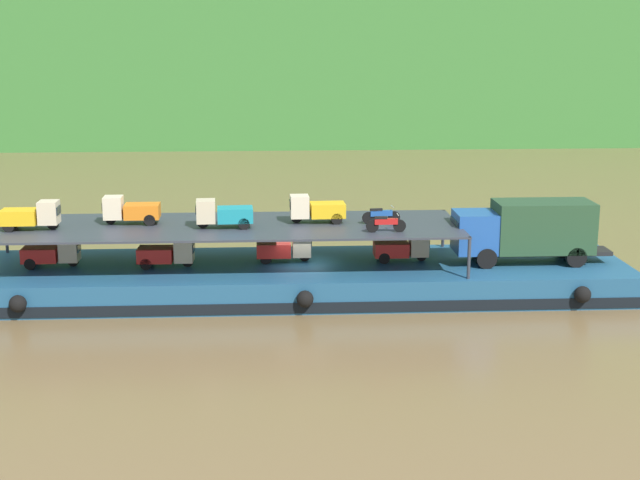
{
  "coord_description": "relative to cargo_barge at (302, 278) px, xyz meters",
  "views": [
    {
      "loc": [
        -1.54,
        -43.6,
        12.9
      ],
      "look_at": [
        0.91,
        0.0,
        2.7
      ],
      "focal_mm": 50.91,
      "sensor_mm": 36.0,
      "label": 1
    }
  ],
  "objects": [
    {
      "name": "mini_truck_upper_stern",
      "position": [
        -12.96,
        -0.4,
        3.44
      ],
      "size": [
        2.74,
        1.2,
        1.38
      ],
      "color": "gold",
      "rests_on": "cargo_rack"
    },
    {
      "name": "mini_truck_lower_mid",
      "position": [
        -0.82,
        0.56,
        1.44
      ],
      "size": [
        2.75,
        1.21,
        1.38
      ],
      "color": "red",
      "rests_on": "cargo_barge"
    },
    {
      "name": "ground_plane",
      "position": [
        0.0,
        0.03,
        -0.75
      ],
      "size": [
        400.0,
        400.0,
        0.0
      ],
      "primitive_type": "plane",
      "color": "brown"
    },
    {
      "name": "mini_truck_lower_stern",
      "position": [
        -12.23,
        0.15,
        1.44
      ],
      "size": [
        2.74,
        1.2,
        1.38
      ],
      "color": "red",
      "rests_on": "cargo_barge"
    },
    {
      "name": "mini_truck_lower_fore",
      "position": [
        5.05,
        0.3,
        1.44
      ],
      "size": [
        2.74,
        1.21,
        1.38
      ],
      "color": "red",
      "rests_on": "cargo_barge"
    },
    {
      "name": "mini_truck_upper_fore",
      "position": [
        -3.8,
        -0.49,
        3.44
      ],
      "size": [
        2.79,
        1.28,
        1.38
      ],
      "color": "teal",
      "rests_on": "cargo_rack"
    },
    {
      "name": "cargo_rack",
      "position": [
        -3.8,
        0.03,
        2.69
      ],
      "size": [
        23.12,
        6.54,
        2.0
      ],
      "color": "#2D333D",
      "rests_on": "cargo_barge"
    },
    {
      "name": "cargo_barge",
      "position": [
        0.0,
        0.0,
        0.0
      ],
      "size": [
        32.32,
        7.97,
        1.5
      ],
      "color": "navy",
      "rests_on": "ground"
    },
    {
      "name": "mini_truck_lower_aft",
      "position": [
        -6.6,
        -0.21,
        1.44
      ],
      "size": [
        2.77,
        1.26,
        1.38
      ],
      "color": "red",
      "rests_on": "cargo_barge"
    },
    {
      "name": "covered_lorry",
      "position": [
        11.17,
        -0.37,
        2.45
      ],
      "size": [
        7.86,
        2.31,
        3.1
      ],
      "color": "#1E4C99",
      "rests_on": "cargo_barge"
    },
    {
      "name": "motorcycle_upper_centre",
      "position": [
        3.91,
        0.02,
        3.18
      ],
      "size": [
        1.9,
        0.55,
        0.87
      ],
      "color": "black",
      "rests_on": "cargo_rack"
    },
    {
      "name": "mini_truck_upper_mid",
      "position": [
        -8.4,
        0.65,
        3.44
      ],
      "size": [
        2.75,
        1.22,
        1.38
      ],
      "color": "orange",
      "rests_on": "cargo_rack"
    },
    {
      "name": "motorcycle_upper_port",
      "position": [
        3.9,
        -1.94,
        3.18
      ],
      "size": [
        1.9,
        0.55,
        0.87
      ],
      "color": "black",
      "rests_on": "cargo_rack"
    },
    {
      "name": "mini_truck_upper_bow",
      "position": [
        0.75,
        0.44,
        3.44
      ],
      "size": [
        2.78,
        1.27,
        1.38
      ],
      "color": "gold",
      "rests_on": "cargo_rack"
    }
  ]
}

